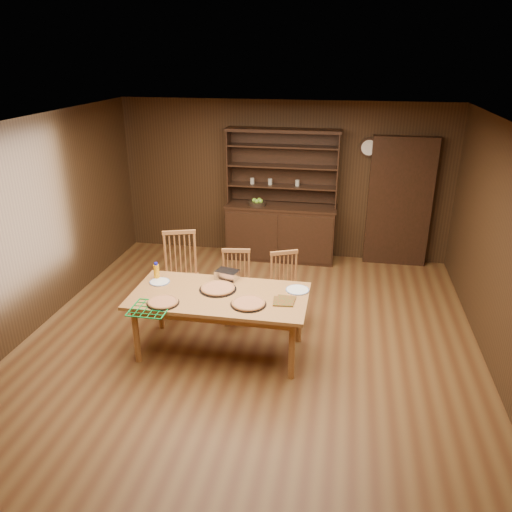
% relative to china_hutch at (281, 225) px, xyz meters
% --- Properties ---
extents(floor, '(6.00, 6.00, 0.00)m').
position_rel_china_hutch_xyz_m(floor, '(0.00, -2.75, -0.60)').
color(floor, brown).
rests_on(floor, ground).
extents(room_shell, '(6.00, 6.00, 6.00)m').
position_rel_china_hutch_xyz_m(room_shell, '(0.00, -2.75, 0.98)').
color(room_shell, silver).
rests_on(room_shell, floor).
extents(china_hutch, '(1.84, 0.52, 2.17)m').
position_rel_china_hutch_xyz_m(china_hutch, '(0.00, 0.00, 0.00)').
color(china_hutch, black).
rests_on(china_hutch, floor).
extents(doorway, '(1.00, 0.18, 2.10)m').
position_rel_china_hutch_xyz_m(doorway, '(1.90, 0.15, 0.45)').
color(doorway, black).
rests_on(doorway, floor).
extents(wall_clock, '(0.30, 0.05, 0.30)m').
position_rel_china_hutch_xyz_m(wall_clock, '(1.35, 0.20, 1.30)').
color(wall_clock, black).
rests_on(wall_clock, room_shell).
extents(dining_table, '(2.00, 1.00, 0.75)m').
position_rel_china_hutch_xyz_m(dining_table, '(-0.30, -2.99, 0.08)').
color(dining_table, '#AE773C').
rests_on(dining_table, floor).
extents(chair_left, '(0.58, 0.56, 1.12)m').
position_rel_china_hutch_xyz_m(chair_left, '(-1.06, -2.10, 0.00)').
color(chair_left, '#A86939').
rests_on(chair_left, floor).
extents(chair_center, '(0.44, 0.42, 0.95)m').
position_rel_china_hutch_xyz_m(chair_center, '(-0.29, -2.17, -0.09)').
color(chair_center, '#A86939').
rests_on(chair_center, floor).
extents(chair_right, '(0.50, 0.49, 0.95)m').
position_rel_china_hutch_xyz_m(chair_right, '(0.35, -2.11, -0.10)').
color(chair_right, '#A86939').
rests_on(chair_right, floor).
extents(pizza_left, '(0.36, 0.36, 0.04)m').
position_rel_china_hutch_xyz_m(pizza_left, '(-0.85, -3.32, 0.17)').
color(pizza_left, black).
rests_on(pizza_left, dining_table).
extents(pizza_right, '(0.40, 0.40, 0.04)m').
position_rel_china_hutch_xyz_m(pizza_right, '(0.07, -3.18, 0.17)').
color(pizza_right, black).
rests_on(pizza_right, dining_table).
extents(pizza_center, '(0.43, 0.43, 0.04)m').
position_rel_china_hutch_xyz_m(pizza_center, '(-0.34, -2.88, 0.17)').
color(pizza_center, black).
rests_on(pizza_center, dining_table).
extents(cooling_rack, '(0.47, 0.47, 0.02)m').
position_rel_china_hutch_xyz_m(cooling_rack, '(-0.94, -3.47, 0.16)').
color(cooling_rack, '#0B9334').
rests_on(cooling_rack, dining_table).
extents(plate_left, '(0.24, 0.24, 0.02)m').
position_rel_china_hutch_xyz_m(plate_left, '(-1.08, -2.82, 0.16)').
color(plate_left, white).
rests_on(plate_left, dining_table).
extents(plate_right, '(0.27, 0.27, 0.02)m').
position_rel_china_hutch_xyz_m(plate_right, '(0.56, -2.74, 0.16)').
color(plate_right, white).
rests_on(plate_right, dining_table).
extents(foil_dish, '(0.30, 0.25, 0.11)m').
position_rel_china_hutch_xyz_m(foil_dish, '(-0.31, -2.56, 0.21)').
color(foil_dish, silver).
rests_on(foil_dish, dining_table).
extents(juice_bottle, '(0.07, 0.07, 0.21)m').
position_rel_china_hutch_xyz_m(juice_bottle, '(-1.15, -2.72, 0.25)').
color(juice_bottle, '#FFA60D').
rests_on(juice_bottle, dining_table).
extents(pot_holder_a, '(0.24, 0.24, 0.02)m').
position_rel_china_hutch_xyz_m(pot_holder_a, '(0.44, -3.05, 0.16)').
color(pot_holder_a, '#A22212').
rests_on(pot_holder_a, dining_table).
extents(pot_holder_b, '(0.22, 0.22, 0.02)m').
position_rel_china_hutch_xyz_m(pot_holder_b, '(0.46, -3.01, 0.16)').
color(pot_holder_b, '#A22212').
rests_on(pot_holder_b, dining_table).
extents(fruit_bowl, '(0.30, 0.30, 0.12)m').
position_rel_china_hutch_xyz_m(fruit_bowl, '(-0.39, -0.07, 0.39)').
color(fruit_bowl, black).
rests_on(fruit_bowl, china_hutch).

